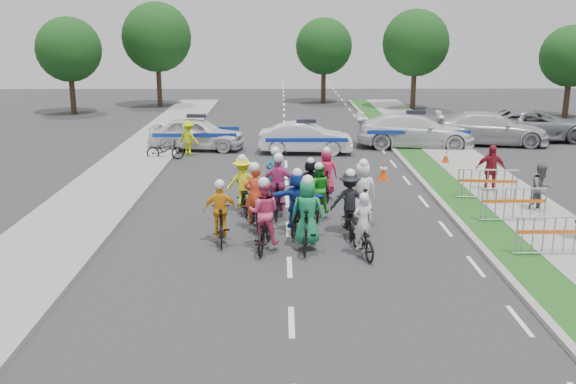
{
  "coord_description": "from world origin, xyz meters",
  "views": [
    {
      "loc": [
        -0.2,
        -14.78,
        5.8
      ],
      "look_at": [
        -0.0,
        3.12,
        1.1
      ],
      "focal_mm": 40.0,
      "sensor_mm": 36.0,
      "label": 1
    }
  ],
  "objects_px": {
    "spectator_1": "(541,189)",
    "cone_0": "(383,171)",
    "rider_4": "(349,209)",
    "rider_2": "(264,222)",
    "rider_10": "(243,190)",
    "tree_3": "(157,37)",
    "rider_3": "(221,218)",
    "rider_6": "(255,207)",
    "police_car_0": "(197,133)",
    "barrier_0": "(554,238)",
    "rider_5": "(297,206)",
    "rider_11": "(310,186)",
    "tree_2": "(571,56)",
    "marshal_hiviz": "(189,138)",
    "tree_4": "(324,46)",
    "tree_0": "(69,50)",
    "barrier_2": "(487,186)",
    "rider_13": "(326,178)",
    "rider_1": "(307,221)",
    "barrier_1": "(513,206)",
    "cone_1": "(446,158)",
    "rider_7": "(362,198)",
    "tree_1": "(416,43)",
    "rider_9": "(279,192)",
    "spectator_2": "(491,169)",
    "civilian_suv": "(533,125)",
    "police_car_2": "(415,131)",
    "civilian_sedan": "(491,129)",
    "rider_12": "(275,186)",
    "rider_0": "(363,235)",
    "rider_8": "(318,197)"
  },
  "relations": [
    {
      "from": "rider_4",
      "to": "marshal_hiviz",
      "type": "height_order",
      "value": "rider_4"
    },
    {
      "from": "rider_2",
      "to": "police_car_0",
      "type": "bearing_deg",
      "value": -67.88
    },
    {
      "from": "barrier_1",
      "to": "tree_4",
      "type": "distance_m",
      "value": 31.0
    },
    {
      "from": "civilian_suv",
      "to": "police_car_2",
      "type": "bearing_deg",
      "value": 102.14
    },
    {
      "from": "spectator_1",
      "to": "cone_0",
      "type": "distance_m",
      "value": 6.22
    },
    {
      "from": "rider_11",
      "to": "barrier_1",
      "type": "distance_m",
      "value": 6.25
    },
    {
      "from": "spectator_1",
      "to": "tree_3",
      "type": "bearing_deg",
      "value": 100.78
    },
    {
      "from": "rider_2",
      "to": "rider_10",
      "type": "height_order",
      "value": "rider_2"
    },
    {
      "from": "rider_6",
      "to": "tree_1",
      "type": "xyz_separation_m",
      "value": [
        9.96,
        26.97,
        3.87
      ]
    },
    {
      "from": "rider_0",
      "to": "tree_0",
      "type": "height_order",
      "value": "tree_0"
    },
    {
      "from": "rider_4",
      "to": "rider_12",
      "type": "height_order",
      "value": "rider_12"
    },
    {
      "from": "rider_11",
      "to": "tree_2",
      "type": "relative_size",
      "value": 0.29
    },
    {
      "from": "rider_2",
      "to": "rider_5",
      "type": "height_order",
      "value": "rider_2"
    },
    {
      "from": "rider_3",
      "to": "barrier_1",
      "type": "bearing_deg",
      "value": -174.69
    },
    {
      "from": "rider_5",
      "to": "cone_1",
      "type": "relative_size",
      "value": 2.74
    },
    {
      "from": "spectator_1",
      "to": "marshal_hiviz",
      "type": "bearing_deg",
      "value": 121.39
    },
    {
      "from": "police_car_0",
      "to": "barrier_0",
      "type": "relative_size",
      "value": 2.25
    },
    {
      "from": "rider_4",
      "to": "spectator_1",
      "type": "xyz_separation_m",
      "value": [
        6.22,
        1.98,
        0.06
      ]
    },
    {
      "from": "rider_5",
      "to": "barrier_2",
      "type": "bearing_deg",
      "value": -143.0
    },
    {
      "from": "rider_7",
      "to": "rider_13",
      "type": "distance_m",
      "value": 2.96
    },
    {
      "from": "tree_2",
      "to": "rider_8",
      "type": "bearing_deg",
      "value": -128.09
    },
    {
      "from": "rider_13",
      "to": "rider_3",
      "type": "bearing_deg",
      "value": 53.4
    },
    {
      "from": "tree_1",
      "to": "tree_4",
      "type": "distance_m",
      "value": 7.22
    },
    {
      "from": "rider_9",
      "to": "spectator_2",
      "type": "height_order",
      "value": "rider_9"
    },
    {
      "from": "rider_5",
      "to": "rider_10",
      "type": "height_order",
      "value": "rider_5"
    },
    {
      "from": "tree_0",
      "to": "rider_3",
      "type": "bearing_deg",
      "value": -65.04
    },
    {
      "from": "rider_1",
      "to": "police_car_2",
      "type": "distance_m",
      "value": 15.59
    },
    {
      "from": "spectator_1",
      "to": "tree_0",
      "type": "bearing_deg",
      "value": 112.2
    },
    {
      "from": "rider_13",
      "to": "cone_0",
      "type": "relative_size",
      "value": 2.58
    },
    {
      "from": "tree_2",
      "to": "cone_1",
      "type": "bearing_deg",
      "value": -128.1
    },
    {
      "from": "marshal_hiviz",
      "to": "barrier_1",
      "type": "relative_size",
      "value": 0.78
    },
    {
      "from": "marshal_hiviz",
      "to": "tree_4",
      "type": "distance_m",
      "value": 21.51
    },
    {
      "from": "barrier_0",
      "to": "barrier_1",
      "type": "xyz_separation_m",
      "value": [
        0.0,
        2.9,
        0.0
      ]
    },
    {
      "from": "tree_4",
      "to": "civilian_sedan",
      "type": "bearing_deg",
      "value": -67.61
    },
    {
      "from": "rider_1",
      "to": "rider_9",
      "type": "relative_size",
      "value": 1.01
    },
    {
      "from": "rider_11",
      "to": "barrier_2",
      "type": "relative_size",
      "value": 0.84
    },
    {
      "from": "rider_4",
      "to": "rider_13",
      "type": "relative_size",
      "value": 1.07
    },
    {
      "from": "rider_10",
      "to": "tree_1",
      "type": "relative_size",
      "value": 0.28
    },
    {
      "from": "rider_3",
      "to": "rider_6",
      "type": "distance_m",
      "value": 1.46
    },
    {
      "from": "spectator_2",
      "to": "tree_4",
      "type": "distance_m",
      "value": 27.52
    },
    {
      "from": "rider_2",
      "to": "cone_0",
      "type": "height_order",
      "value": "rider_2"
    },
    {
      "from": "rider_5",
      "to": "rider_6",
      "type": "relative_size",
      "value": 0.92
    },
    {
      "from": "tree_4",
      "to": "rider_12",
      "type": "bearing_deg",
      "value": -96.82
    },
    {
      "from": "civilian_suv",
      "to": "tree_0",
      "type": "relative_size",
      "value": 0.92
    },
    {
      "from": "tree_0",
      "to": "rider_1",
      "type": "bearing_deg",
      "value": -61.51
    },
    {
      "from": "rider_12",
      "to": "rider_2",
      "type": "bearing_deg",
      "value": 91.47
    },
    {
      "from": "rider_12",
      "to": "rider_9",
      "type": "bearing_deg",
      "value": 99.77
    },
    {
      "from": "rider_4",
      "to": "rider_6",
      "type": "distance_m",
      "value": 2.72
    },
    {
      "from": "police_car_0",
      "to": "cone_1",
      "type": "height_order",
      "value": "police_car_0"
    },
    {
      "from": "rider_1",
      "to": "rider_6",
      "type": "relative_size",
      "value": 0.99
    }
  ]
}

